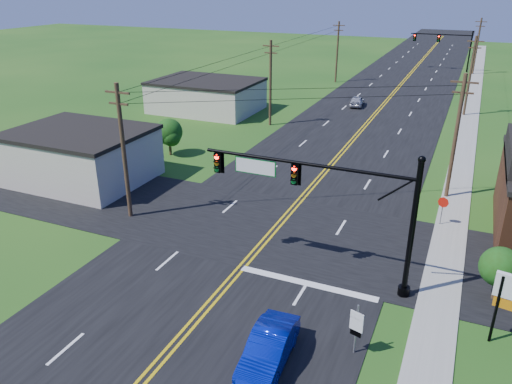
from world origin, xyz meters
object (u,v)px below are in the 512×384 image
at_px(signal_mast_main, 323,195).
at_px(stop_sign, 443,205).
at_px(blue_car, 269,349).
at_px(route_sign, 356,326).
at_px(signal_mast_far, 444,43).

relative_size(signal_mast_main, stop_sign, 5.68).
distance_m(blue_car, route_sign, 3.80).
relative_size(signal_mast_main, blue_car, 2.56).
bearing_deg(stop_sign, signal_mast_main, -106.32).
xyz_separation_m(signal_mast_main, route_sign, (3.16, -5.22, -3.31)).
distance_m(signal_mast_main, blue_car, 8.30).
distance_m(signal_mast_far, stop_sign, 63.32).
bearing_deg(stop_sign, signal_mast_far, 109.83).
distance_m(signal_mast_main, signal_mast_far, 72.00).
distance_m(signal_mast_far, route_sign, 77.35).
xyz_separation_m(blue_car, stop_sign, (5.42, 16.24, 0.71)).
bearing_deg(signal_mast_far, signal_mast_main, -90.08).
height_order(signal_mast_far, blue_car, signal_mast_far).
bearing_deg(signal_mast_main, blue_car, -89.71).
relative_size(blue_car, route_sign, 1.79).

